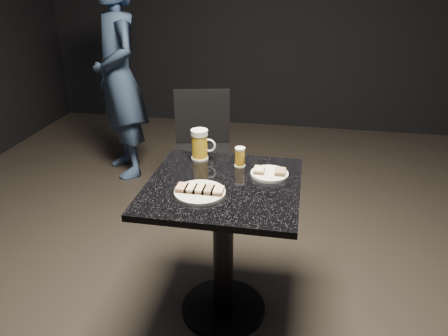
{
  "coord_description": "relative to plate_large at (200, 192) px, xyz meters",
  "views": [
    {
      "loc": [
        0.33,
        -1.75,
        1.66
      ],
      "look_at": [
        0.0,
        0.02,
        0.82
      ],
      "focal_mm": 35.0,
      "sensor_mm": 36.0,
      "label": 1
    }
  ],
  "objects": [
    {
      "name": "plate_small",
      "position": [
        0.28,
        0.24,
        0.0
      ],
      "size": [
        0.18,
        0.18,
        0.01
      ],
      "primitive_type": "cylinder",
      "color": "white",
      "rests_on": "table"
    },
    {
      "name": "beer_tumbler",
      "position": [
        0.13,
        0.32,
        0.04
      ],
      "size": [
        0.05,
        0.05,
        0.1
      ],
      "color": "silver",
      "rests_on": "table"
    },
    {
      "name": "canapes_on_plate_small",
      "position": [
        0.28,
        0.24,
        0.02
      ],
      "size": [
        0.15,
        0.07,
        0.02
      ],
      "color": "#4C3521",
      "rests_on": "plate_small"
    },
    {
      "name": "patron",
      "position": [
        -1.07,
        1.66,
        0.08
      ],
      "size": [
        0.7,
        0.72,
        1.67
      ],
      "primitive_type": "imported",
      "rotation": [
        0.0,
        0.0,
        -0.87
      ],
      "color": "navy",
      "rests_on": "floor"
    },
    {
      "name": "canapes_on_plate_large",
      "position": [
        0.0,
        -0.0,
        0.02
      ],
      "size": [
        0.21,
        0.07,
        0.02
      ],
      "color": "#4C3521",
      "rests_on": "plate_large"
    },
    {
      "name": "floor",
      "position": [
        0.08,
        0.12,
        -0.76
      ],
      "size": [
        6.0,
        6.0,
        0.0
      ],
      "primitive_type": "plane",
      "color": "black",
      "rests_on": "ground"
    },
    {
      "name": "beer_mug",
      "position": [
        -0.09,
        0.37,
        0.07
      ],
      "size": [
        0.13,
        0.09,
        0.16
      ],
      "color": "white",
      "rests_on": "table"
    },
    {
      "name": "plate_large",
      "position": [
        0.0,
        0.0,
        0.0
      ],
      "size": [
        0.22,
        0.22,
        0.01
      ],
      "primitive_type": "cylinder",
      "color": "silver",
      "rests_on": "table"
    },
    {
      "name": "table",
      "position": [
        0.08,
        0.12,
        -0.25
      ],
      "size": [
        0.7,
        0.7,
        0.75
      ],
      "color": "black",
      "rests_on": "floor"
    },
    {
      "name": "chair",
      "position": [
        -0.27,
        1.18,
        -0.26
      ],
      "size": [
        0.47,
        0.47,
        0.87
      ],
      "color": "black",
      "rests_on": "floor"
    }
  ]
}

